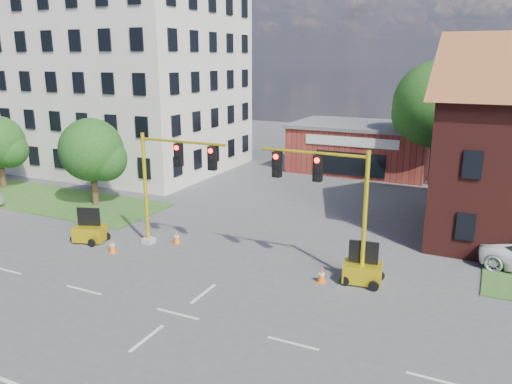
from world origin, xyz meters
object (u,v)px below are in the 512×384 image
Objects in this scene: trailer_west at (90,232)px; trailer_east at (363,271)px; signal_mast_west at (170,178)px; signal_mast_east at (330,197)px.

trailer_west is 15.18m from trailer_east.
signal_mast_west is 10.90m from trailer_east.
trailer_east is (10.38, 0.08, -3.31)m from signal_mast_west.
signal_mast_east is at bearing -12.19° from trailer_west.
signal_mast_east is at bearing 0.00° from signal_mast_west.
signal_mast_west reaches higher than trailer_east.
trailer_west is 0.99× the size of trailer_east.
signal_mast_east is at bearing 174.73° from trailer_east.
trailer_west is at bearing 176.78° from trailer_east.
trailer_west is at bearing -165.75° from signal_mast_west.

